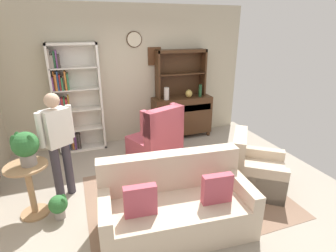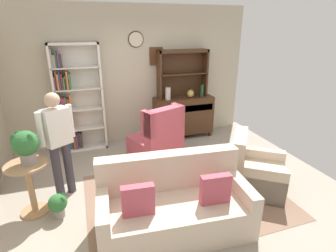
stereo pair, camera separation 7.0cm
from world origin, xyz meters
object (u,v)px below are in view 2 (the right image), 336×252
object	(u,v)px
sideboard	(183,115)
potted_plant_large	(25,145)
potted_plant_small	(58,204)
person_reading	(58,138)
couch_floral	(174,206)
plant_stand	(30,183)
bookshelf	(75,101)
wingback_chair	(158,140)
vase_tall	(168,94)
armchair_floral	(254,172)
bottle_wine	(202,91)
vase_round	(190,94)
sideboard_hutch	(182,67)

from	to	relation	value
sideboard	potted_plant_large	xyz separation A→B (m)	(-2.85, -1.84, 0.49)
potted_plant_small	person_reading	xyz separation A→B (m)	(0.08, 0.51, 0.72)
couch_floral	plant_stand	size ratio (longest dim) A/B	2.53
couch_floral	sideboard	bearing A→B (deg)	65.95
couch_floral	potted_plant_large	size ratio (longest dim) A/B	4.27
couch_floral	bookshelf	bearing A→B (deg)	110.38
bookshelf	plant_stand	world-z (taller)	bookshelf
plant_stand	couch_floral	bearing A→B (deg)	-27.48
wingback_chair	vase_tall	bearing A→B (deg)	59.59
bookshelf	armchair_floral	xyz separation A→B (m)	(2.49, -2.40, -0.72)
bookshelf	person_reading	xyz separation A→B (m)	(-0.25, -1.61, -0.10)
armchair_floral	plant_stand	xyz separation A→B (m)	(-3.13, 0.48, 0.16)
vase_tall	plant_stand	xyz separation A→B (m)	(-2.50, -1.75, -0.60)
vase_tall	armchair_floral	world-z (taller)	vase_tall
vase_tall	bottle_wine	world-z (taller)	bottle_wine
vase_round	couch_floral	xyz separation A→B (m)	(-1.34, -2.64, -0.69)
vase_round	potted_plant_large	xyz separation A→B (m)	(-2.98, -1.77, -0.01)
bottle_wine	armchair_floral	world-z (taller)	bottle_wine
bookshelf	wingback_chair	size ratio (longest dim) A/B	2.00
sideboard	person_reading	xyz separation A→B (m)	(-2.50, -1.52, 0.40)
sideboard	vase_round	world-z (taller)	vase_round
bottle_wine	couch_floral	xyz separation A→B (m)	(-1.60, -2.62, -0.74)
couch_floral	wingback_chair	xyz separation A→B (m)	(0.34, 1.82, 0.07)
wingback_chair	potted_plant_small	distance (m)	2.07
vase_tall	potted_plant_large	bearing A→B (deg)	-144.48
potted_plant_small	vase_tall	bearing A→B (deg)	41.84
vase_round	plant_stand	xyz separation A→B (m)	(-3.02, -1.77, -0.55)
potted_plant_small	plant_stand	bearing A→B (deg)	147.68
plant_stand	armchair_floral	bearing A→B (deg)	-8.77
vase_round	couch_floral	distance (m)	3.04
couch_floral	person_reading	distance (m)	1.85
potted_plant_small	bookshelf	bearing A→B (deg)	81.22
sideboard_hutch	armchair_floral	xyz separation A→B (m)	(0.24, -2.43, -1.27)
bookshelf	sideboard_hutch	xyz separation A→B (m)	(2.25, 0.03, 0.55)
sideboard	wingback_chair	bearing A→B (deg)	-134.19
sideboard	sideboard_hutch	world-z (taller)	sideboard_hutch
wingback_chair	potted_plant_small	xyz separation A→B (m)	(-1.71, -1.15, -0.19)
couch_floral	potted_plant_large	xyz separation A→B (m)	(-1.64, 0.87, 0.68)
bookshelf	wingback_chair	distance (m)	1.80
vase_round	armchair_floral	size ratio (longest dim) A/B	0.16
person_reading	couch_floral	bearing A→B (deg)	-42.61
couch_floral	bottle_wine	bearing A→B (deg)	58.60
potted_plant_large	sideboard	bearing A→B (deg)	32.79
sideboard	person_reading	world-z (taller)	person_reading
vase_tall	potted_plant_small	size ratio (longest dim) A/B	0.78
sideboard	sideboard_hutch	xyz separation A→B (m)	(0.00, 0.11, 1.05)
person_reading	potted_plant_small	bearing A→B (deg)	-98.46
sideboard_hutch	person_reading	distance (m)	3.06
vase_tall	bottle_wine	size ratio (longest dim) A/B	0.96
potted_plant_small	vase_round	bearing A→B (deg)	36.06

